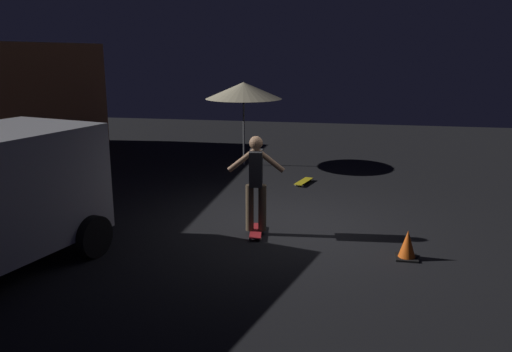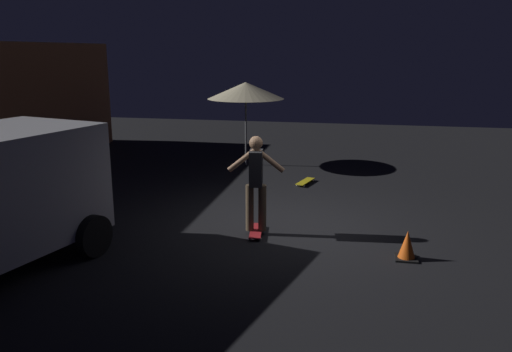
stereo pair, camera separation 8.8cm
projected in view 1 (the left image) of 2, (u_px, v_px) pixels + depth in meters
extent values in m
plane|color=black|center=(290.00, 226.00, 9.43)|extent=(28.00, 28.00, 0.00)
cylinder|color=black|center=(93.00, 236.00, 7.99)|extent=(0.69, 0.38, 0.66)
cylinder|color=black|center=(4.00, 219.00, 8.81)|extent=(0.69, 0.38, 0.66)
cylinder|color=slate|center=(244.00, 126.00, 14.26)|extent=(0.05, 0.05, 2.20)
cone|color=beige|center=(244.00, 90.00, 14.03)|extent=(2.10, 2.10, 0.45)
cube|color=#AD1E23|center=(256.00, 231.00, 9.03)|extent=(0.80, 0.31, 0.02)
sphere|color=silver|center=(252.00, 227.00, 9.33)|extent=(0.05, 0.05, 0.05)
sphere|color=silver|center=(262.00, 227.00, 9.33)|extent=(0.05, 0.05, 0.05)
sphere|color=silver|center=(250.00, 239.00, 8.75)|extent=(0.05, 0.05, 0.05)
sphere|color=silver|center=(260.00, 239.00, 8.74)|extent=(0.05, 0.05, 0.05)
cube|color=gold|center=(304.00, 181.00, 12.45)|extent=(0.81, 0.40, 0.02)
sphere|color=silver|center=(305.00, 179.00, 12.76)|extent=(0.05, 0.05, 0.05)
sphere|color=silver|center=(311.00, 180.00, 12.68)|extent=(0.05, 0.05, 0.05)
sphere|color=silver|center=(296.00, 185.00, 12.24)|extent=(0.05, 0.05, 0.05)
sphere|color=silver|center=(302.00, 186.00, 12.16)|extent=(0.05, 0.05, 0.05)
cylinder|color=brown|center=(250.00, 208.00, 8.94)|extent=(0.14, 0.14, 0.82)
cylinder|color=brown|center=(262.00, 208.00, 8.93)|extent=(0.14, 0.14, 0.82)
cube|color=#262628|center=(256.00, 168.00, 8.76)|extent=(0.41, 0.27, 0.60)
sphere|color=#936B4C|center=(256.00, 143.00, 8.66)|extent=(0.23, 0.23, 0.23)
cylinder|color=#936B4C|center=(243.00, 159.00, 8.74)|extent=(0.16, 0.55, 0.46)
cylinder|color=#936B4C|center=(269.00, 160.00, 8.72)|extent=(0.16, 0.55, 0.46)
cube|color=black|center=(406.00, 257.00, 7.98)|extent=(0.34, 0.34, 0.03)
cone|color=#EA5914|center=(407.00, 244.00, 7.93)|extent=(0.28, 0.28, 0.46)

